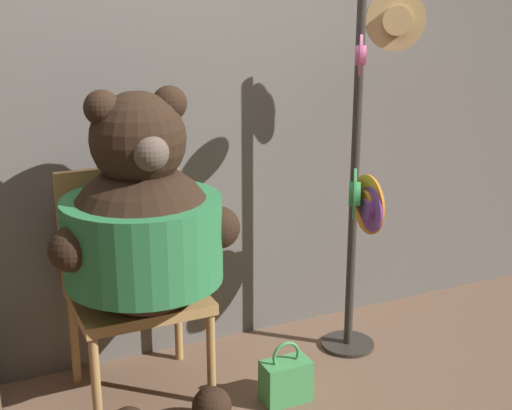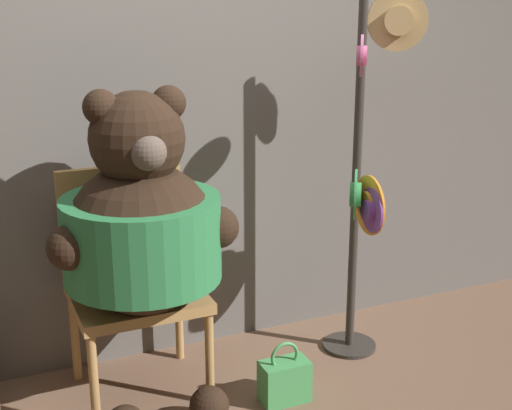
{
  "view_description": "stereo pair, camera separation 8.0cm",
  "coord_description": "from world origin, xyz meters",
  "px_view_note": "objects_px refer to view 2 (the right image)",
  "views": [
    {
      "loc": [
        -1.03,
        -2.69,
        1.83
      ],
      "look_at": [
        0.3,
        0.16,
        0.86
      ],
      "focal_mm": 50.0,
      "sensor_mm": 36.0,
      "label": 1
    },
    {
      "loc": [
        -0.96,
        -2.72,
        1.83
      ],
      "look_at": [
        0.3,
        0.16,
        0.86
      ],
      "focal_mm": 50.0,
      "sensor_mm": 36.0,
      "label": 2
    }
  ],
  "objects_px": {
    "chair": "(132,272)",
    "handbag_on_ground": "(284,380)",
    "hat_display_rack": "(366,179)",
    "teddy_bear": "(142,229)"
  },
  "relations": [
    {
      "from": "chair",
      "to": "teddy_bear",
      "type": "relative_size",
      "value": 0.72
    },
    {
      "from": "teddy_bear",
      "to": "hat_display_rack",
      "type": "relative_size",
      "value": 0.79
    },
    {
      "from": "hat_display_rack",
      "to": "handbag_on_ground",
      "type": "xyz_separation_m",
      "value": [
        -0.54,
        -0.24,
        -0.83
      ]
    },
    {
      "from": "handbag_on_ground",
      "to": "chair",
      "type": "bearing_deg",
      "value": 142.77
    },
    {
      "from": "hat_display_rack",
      "to": "handbag_on_ground",
      "type": "bearing_deg",
      "value": -155.94
    },
    {
      "from": "chair",
      "to": "handbag_on_ground",
      "type": "relative_size",
      "value": 3.49
    },
    {
      "from": "chair",
      "to": "hat_display_rack",
      "type": "relative_size",
      "value": 0.57
    },
    {
      "from": "teddy_bear",
      "to": "handbag_on_ground",
      "type": "height_order",
      "value": "teddy_bear"
    },
    {
      "from": "hat_display_rack",
      "to": "handbag_on_ground",
      "type": "relative_size",
      "value": 6.11
    },
    {
      "from": "chair",
      "to": "handbag_on_ground",
      "type": "bearing_deg",
      "value": -37.23
    }
  ]
}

